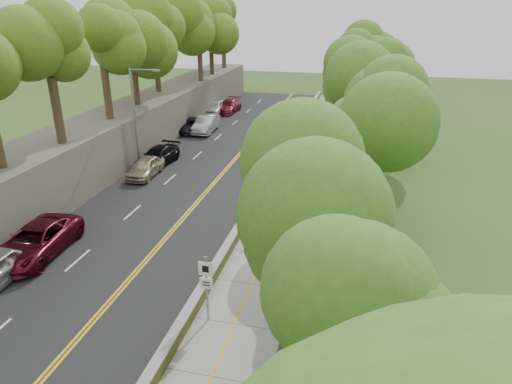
# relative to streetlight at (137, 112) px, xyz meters

# --- Properties ---
(ground) EXTENTS (140.00, 140.00, 0.00)m
(ground) POSITION_rel_streetlight_xyz_m (10.46, -14.00, -4.64)
(ground) COLOR #33511E
(ground) RESTS_ON ground
(road) EXTENTS (11.20, 66.00, 0.04)m
(road) POSITION_rel_streetlight_xyz_m (5.06, 1.00, -4.62)
(road) COLOR black
(road) RESTS_ON ground
(sidewalk) EXTENTS (4.20, 66.00, 0.05)m
(sidewalk) POSITION_rel_streetlight_xyz_m (13.01, 1.00, -4.61)
(sidewalk) COLOR gray
(sidewalk) RESTS_ON ground
(jersey_barrier) EXTENTS (0.42, 66.00, 0.60)m
(jersey_barrier) POSITION_rel_streetlight_xyz_m (10.71, 1.00, -4.34)
(jersey_barrier) COLOR gold
(jersey_barrier) RESTS_ON ground
(rock_embankment) EXTENTS (5.00, 66.00, 4.00)m
(rock_embankment) POSITION_rel_streetlight_xyz_m (-3.04, 1.00, -2.64)
(rock_embankment) COLOR #595147
(rock_embankment) RESTS_ON ground
(chainlink_fence) EXTENTS (0.04, 66.00, 2.00)m
(chainlink_fence) POSITION_rel_streetlight_xyz_m (15.11, 1.00, -3.64)
(chainlink_fence) COLOR slate
(chainlink_fence) RESTS_ON ground
(trees_embankment) EXTENTS (6.40, 66.00, 13.00)m
(trees_embankment) POSITION_rel_streetlight_xyz_m (-2.54, 1.00, 5.86)
(trees_embankment) COLOR #54791D
(trees_embankment) RESTS_ON rock_embankment
(trees_fenceside) EXTENTS (7.00, 66.00, 14.00)m
(trees_fenceside) POSITION_rel_streetlight_xyz_m (17.46, 1.00, 2.36)
(trees_fenceside) COLOR #4B7E25
(trees_fenceside) RESTS_ON ground
(streetlight) EXTENTS (2.52, 0.22, 8.00)m
(streetlight) POSITION_rel_streetlight_xyz_m (0.00, 0.00, 0.00)
(streetlight) COLOR gray
(streetlight) RESTS_ON ground
(signpost) EXTENTS (0.62, 0.09, 3.10)m
(signpost) POSITION_rel_streetlight_xyz_m (11.51, -17.02, -2.68)
(signpost) COLOR gray
(signpost) RESTS_ON sidewalk
(construction_barrel) EXTENTS (0.54, 0.54, 0.89)m
(construction_barrel) POSITION_rel_streetlight_xyz_m (14.26, 2.00, -4.14)
(construction_barrel) COLOR orange
(construction_barrel) RESTS_ON sidewalk
(concrete_block) EXTENTS (1.24, 0.95, 0.80)m
(concrete_block) POSITION_rel_streetlight_xyz_m (14.29, -11.00, -4.19)
(concrete_block) COLOR gray
(concrete_block) RESTS_ON sidewalk
(car_2) EXTENTS (3.04, 5.97, 1.62)m
(car_2) POSITION_rel_streetlight_xyz_m (0.89, -13.95, -3.79)
(car_2) COLOR #540D1C
(car_2) RESTS_ON road
(car_3) EXTENTS (2.50, 5.15, 1.44)m
(car_3) POSITION_rel_streetlight_xyz_m (0.99, 0.93, -3.88)
(car_3) COLOR black
(car_3) RESTS_ON road
(car_4) EXTENTS (1.86, 4.36, 1.47)m
(car_4) POSITION_rel_streetlight_xyz_m (1.18, -1.72, -3.87)
(car_4) COLOR #BEB08D
(car_4) RESTS_ON road
(car_5) EXTENTS (2.01, 5.13, 1.66)m
(car_5) POSITION_rel_streetlight_xyz_m (1.46, 11.60, -3.77)
(car_5) COLOR #A8A9AF
(car_5) RESTS_ON road
(car_6) EXTENTS (2.60, 4.93, 1.32)m
(car_6) POSITION_rel_streetlight_xyz_m (-0.14, 11.39, -3.94)
(car_6) COLOR black
(car_6) RESTS_ON road
(car_7) EXTENTS (2.25, 5.12, 1.46)m
(car_7) POSITION_rel_streetlight_xyz_m (1.15, 20.88, -3.87)
(car_7) COLOR maroon
(car_7) RESTS_ON road
(car_8) EXTENTS (1.99, 4.81, 1.63)m
(car_8) POSITION_rel_streetlight_xyz_m (-0.14, 19.59, -3.79)
(car_8) COLOR silver
(car_8) RESTS_ON road
(painter_0) EXTENTS (0.68, 0.90, 1.66)m
(painter_0) POSITION_rel_streetlight_xyz_m (11.91, -6.73, -3.76)
(painter_0) COLOR #F9B804
(painter_0) RESTS_ON sidewalk
(painter_1) EXTENTS (0.57, 0.69, 1.63)m
(painter_1) POSITION_rel_streetlight_xyz_m (11.91, -9.29, -3.77)
(painter_1) COLOR beige
(painter_1) RESTS_ON sidewalk
(painter_2) EXTENTS (0.84, 0.92, 1.55)m
(painter_2) POSITION_rel_streetlight_xyz_m (11.91, -4.98, -3.82)
(painter_2) COLOR black
(painter_2) RESTS_ON sidewalk
(painter_3) EXTENTS (0.91, 1.14, 1.54)m
(painter_3) POSITION_rel_streetlight_xyz_m (11.21, -2.00, -3.82)
(painter_3) COLOR brown
(painter_3) RESTS_ON sidewalk
(person_far) EXTENTS (0.95, 0.48, 1.56)m
(person_far) POSITION_rel_streetlight_xyz_m (14.66, 10.10, -3.81)
(person_far) COLOR black
(person_far) RESTS_ON sidewalk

